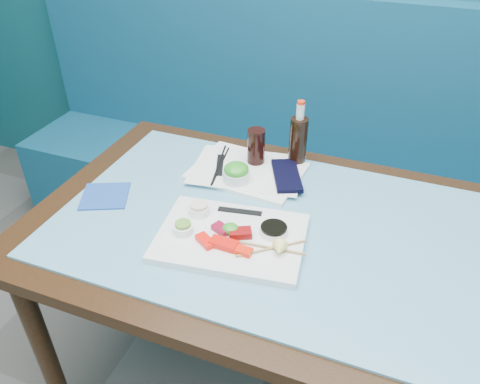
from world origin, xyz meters
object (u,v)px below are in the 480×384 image
(booth_bench, at_px, (324,183))
(dining_table, at_px, (271,247))
(sashimi_plate, at_px, (231,238))
(blue_napkin, at_px, (105,196))
(seaweed_bowl, at_px, (236,176))
(serving_tray, at_px, (247,171))
(cola_glass, at_px, (256,146))
(cola_bottle_body, at_px, (298,142))

(booth_bench, distance_m, dining_table, 0.89)
(dining_table, distance_m, sashimi_plate, 0.17)
(booth_bench, bearing_deg, blue_napkin, -120.17)
(dining_table, height_order, seaweed_bowl, seaweed_bowl)
(dining_table, relative_size, serving_tray, 3.99)
(dining_table, xyz_separation_m, seaweed_bowl, (-0.17, 0.15, 0.12))
(blue_napkin, bearing_deg, serving_tray, 38.39)
(booth_bench, relative_size, cola_glass, 24.74)
(blue_napkin, bearing_deg, cola_bottle_body, 38.81)
(cola_glass, distance_m, cola_bottle_body, 0.14)
(sashimi_plate, xyz_separation_m, serving_tray, (-0.08, 0.34, -0.00))
(cola_glass, distance_m, blue_napkin, 0.51)
(booth_bench, relative_size, cola_bottle_body, 17.65)
(serving_tray, height_order, cola_bottle_body, cola_bottle_body)
(booth_bench, xyz_separation_m, seaweed_bowl, (-0.17, -0.69, 0.41))
(serving_tray, bearing_deg, cola_bottle_body, 44.78)
(seaweed_bowl, height_order, cola_bottle_body, cola_bottle_body)
(dining_table, distance_m, seaweed_bowl, 0.26)
(sashimi_plate, height_order, cola_bottle_body, cola_bottle_body)
(seaweed_bowl, bearing_deg, sashimi_plate, -71.42)
(sashimi_plate, height_order, seaweed_bowl, seaweed_bowl)
(dining_table, height_order, sashimi_plate, sashimi_plate)
(sashimi_plate, relative_size, serving_tray, 1.12)
(booth_bench, xyz_separation_m, cola_glass, (-0.15, -0.56, 0.46))
(dining_table, xyz_separation_m, cola_bottle_body, (-0.02, 0.34, 0.18))
(booth_bench, relative_size, seaweed_bowl, 34.79)
(booth_bench, xyz_separation_m, blue_napkin, (-0.52, -0.90, 0.39))
(serving_tray, bearing_deg, cola_glass, 84.59)
(seaweed_bowl, relative_size, cola_glass, 0.71)
(sashimi_plate, xyz_separation_m, seaweed_bowl, (-0.09, 0.26, 0.02))
(booth_bench, distance_m, seaweed_bowl, 0.82)
(booth_bench, relative_size, sashimi_plate, 7.62)
(booth_bench, bearing_deg, seaweed_bowl, -103.95)
(dining_table, relative_size, cola_bottle_body, 8.24)
(booth_bench, height_order, blue_napkin, booth_bench)
(seaweed_bowl, bearing_deg, cola_bottle_body, 52.24)
(serving_tray, height_order, cola_glass, cola_glass)
(dining_table, distance_m, cola_glass, 0.36)
(dining_table, bearing_deg, sashimi_plate, -126.50)
(booth_bench, bearing_deg, cola_glass, -105.13)
(booth_bench, distance_m, cola_glass, 0.74)
(sashimi_plate, xyz_separation_m, cola_glass, (-0.07, 0.39, 0.06))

